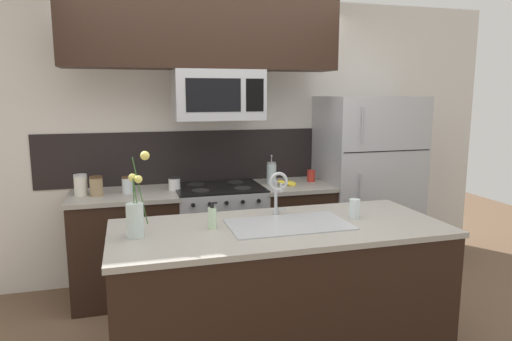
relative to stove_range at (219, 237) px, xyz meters
name	(u,v)px	position (x,y,z in m)	size (l,w,h in m)	color
ground_plane	(245,335)	(0.00, -0.90, -0.46)	(10.00, 10.00, 0.00)	brown
rear_partition	(241,139)	(0.30, 0.38, 0.84)	(5.20, 0.10, 2.60)	silver
splash_band	(212,156)	(0.00, 0.32, 0.69)	(3.10, 0.01, 0.48)	black
back_counter_left	(126,245)	(-0.81, 0.00, -0.01)	(0.89, 0.65, 0.91)	black
back_counter_right	(292,231)	(0.69, 0.00, -0.01)	(0.66, 0.65, 0.91)	black
stove_range	(219,237)	(0.00, 0.00, 0.00)	(0.76, 0.64, 0.93)	#A8AAAF
microwave	(218,95)	(0.00, -0.02, 1.26)	(0.74, 0.40, 0.42)	#A8AAAF
upper_cabinet_band	(204,32)	(-0.11, -0.05, 1.76)	(2.25, 0.34, 0.60)	black
refrigerator	(366,185)	(1.46, 0.02, 0.39)	(0.89, 0.74, 1.70)	#A8AAAF
storage_jar_tall	(81,185)	(-1.14, 0.01, 0.54)	(0.11, 0.11, 0.17)	silver
storage_jar_medium	(96,186)	(-1.01, -0.04, 0.53)	(0.10, 0.10, 0.16)	#997F5B
storage_jar_short	(127,185)	(-0.77, -0.01, 0.52)	(0.09, 0.09, 0.14)	silver
storage_jar_squat	(174,184)	(-0.38, 0.01, 0.51)	(0.10, 0.10, 0.11)	silver
banana_bunch	(288,183)	(0.62, -0.06, 0.47)	(0.19, 0.16, 0.08)	yellow
french_press	(271,173)	(0.51, 0.06, 0.55)	(0.09, 0.09, 0.27)	silver
coffee_tin	(311,176)	(0.90, 0.05, 0.50)	(0.08, 0.08, 0.11)	#B22D23
island_counter	(279,294)	(0.14, -1.25, -0.01)	(2.09, 0.89, 0.91)	black
kitchen_sink	(289,235)	(0.20, -1.25, 0.38)	(0.76, 0.44, 0.16)	#ADAFB5
sink_faucet	(278,187)	(0.20, -1.03, 0.65)	(0.14, 0.14, 0.31)	#B7BABF
dish_soap_bottle	(212,217)	(-0.28, -1.19, 0.52)	(0.06, 0.05, 0.16)	beige
drinking_glass	(355,209)	(0.68, -1.21, 0.51)	(0.07, 0.07, 0.13)	silver
flower_vase	(136,216)	(-0.73, -1.24, 0.57)	(0.15, 0.11, 0.50)	silver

